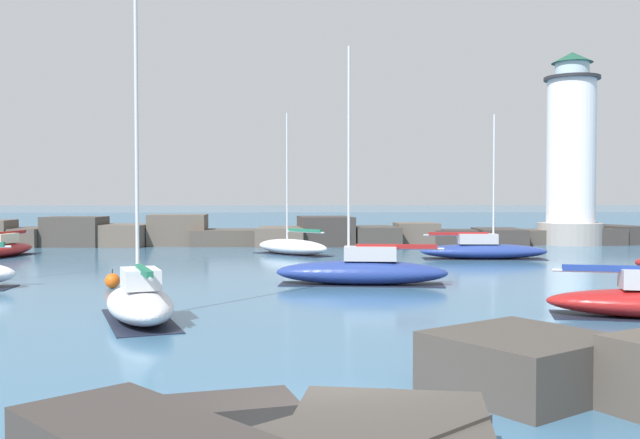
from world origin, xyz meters
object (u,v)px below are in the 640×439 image
(lighthouse, at_px, (571,160))
(sailboat_moored_7, at_px, (140,300))
(sailboat_moored_1, at_px, (292,246))
(sailboat_moored_5, at_px, (483,250))
(sailboat_moored_2, at_px, (363,270))
(sailboat_moored_3, at_px, (0,249))
(mooring_buoy_orange_near, at_px, (112,281))

(lighthouse, xyz_separation_m, sailboat_moored_7, (-28.42, -35.15, -6.36))
(sailboat_moored_1, height_order, sailboat_moored_5, sailboat_moored_1)
(sailboat_moored_2, distance_m, sailboat_moored_3, 27.25)
(sailboat_moored_7, bearing_deg, sailboat_moored_1, 78.73)
(sailboat_moored_2, relative_size, sailboat_moored_3, 1.07)
(lighthouse, distance_m, sailboat_moored_7, 45.65)
(sailboat_moored_5, xyz_separation_m, mooring_buoy_orange_near, (-20.19, -13.46, -0.26))
(sailboat_moored_2, xyz_separation_m, sailboat_moored_5, (9.12, 12.79, -0.07))
(sailboat_moored_1, distance_m, mooring_buoy_orange_near, 19.21)
(sailboat_moored_5, bearing_deg, sailboat_moored_3, 174.78)
(sailboat_moored_7, bearing_deg, sailboat_moored_2, 47.77)
(sailboat_moored_3, bearing_deg, lighthouse, 13.83)
(sailboat_moored_1, relative_size, sailboat_moored_5, 1.06)
(sailboat_moored_1, distance_m, sailboat_moored_3, 19.29)
(sailboat_moored_2, bearing_deg, sailboat_moored_3, 144.93)
(lighthouse, bearing_deg, sailboat_moored_3, -166.17)
(lighthouse, height_order, sailboat_moored_7, lighthouse)
(mooring_buoy_orange_near, bearing_deg, sailboat_moored_1, 65.34)
(lighthouse, height_order, sailboat_moored_2, lighthouse)
(sailboat_moored_7, relative_size, mooring_buoy_orange_near, 12.46)
(sailboat_moored_2, height_order, sailboat_moored_3, sailboat_moored_2)
(sailboat_moored_1, distance_m, sailboat_moored_7, 26.31)
(sailboat_moored_2, xyz_separation_m, mooring_buoy_orange_near, (-11.06, -0.67, -0.34))
(sailboat_moored_1, xyz_separation_m, mooring_buoy_orange_near, (-8.01, -17.46, -0.25))
(sailboat_moored_1, bearing_deg, lighthouse, 21.87)
(sailboat_moored_3, xyz_separation_m, mooring_buoy_orange_near, (11.24, -16.33, -0.25))
(sailboat_moored_3, height_order, sailboat_moored_5, sailboat_moored_3)
(sailboat_moored_1, xyz_separation_m, sailboat_moored_7, (-5.14, -25.80, 0.09))
(sailboat_moored_7, distance_m, mooring_buoy_orange_near, 8.83)
(sailboat_moored_1, distance_m, sailboat_moored_2, 17.06)
(sailboat_moored_5, relative_size, mooring_buoy_orange_near, 10.81)
(lighthouse, relative_size, sailboat_moored_3, 1.58)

